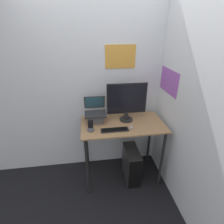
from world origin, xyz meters
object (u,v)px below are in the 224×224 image
object	(u,v)px
laptop	(95,115)
monitor	(127,102)
keyboard	(115,130)
computer_tower	(131,164)
mouse	(131,127)
cell_phone	(91,128)

from	to	relation	value
laptop	monitor	distance (m)	0.45
keyboard	computer_tower	size ratio (longest dim) A/B	0.69
keyboard	mouse	bearing A→B (deg)	4.67
monitor	mouse	size ratio (longest dim) A/B	7.90
keyboard	cell_phone	world-z (taller)	cell_phone
laptop	cell_phone	xyz separation A→B (m)	(-0.07, -0.24, -0.06)
mouse	cell_phone	bearing A→B (deg)	177.69
cell_phone	computer_tower	distance (m)	0.89
laptop	monitor	size ratio (longest dim) A/B	0.61
keyboard	mouse	world-z (taller)	mouse
cell_phone	computer_tower	world-z (taller)	cell_phone
mouse	computer_tower	bearing A→B (deg)	53.60
mouse	laptop	bearing A→B (deg)	149.48
keyboard	monitor	bearing A→B (deg)	51.21
laptop	monitor	bearing A→B (deg)	-3.84
mouse	computer_tower	xyz separation A→B (m)	(0.05, 0.07, -0.67)
cell_phone	computer_tower	xyz separation A→B (m)	(0.56, 0.05, -0.69)
monitor	computer_tower	xyz separation A→B (m)	(0.07, -0.16, -0.92)
monitor	keyboard	bearing A→B (deg)	-128.79
cell_phone	computer_tower	bearing A→B (deg)	4.82
mouse	cell_phone	world-z (taller)	cell_phone
laptop	keyboard	bearing A→B (deg)	-51.40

